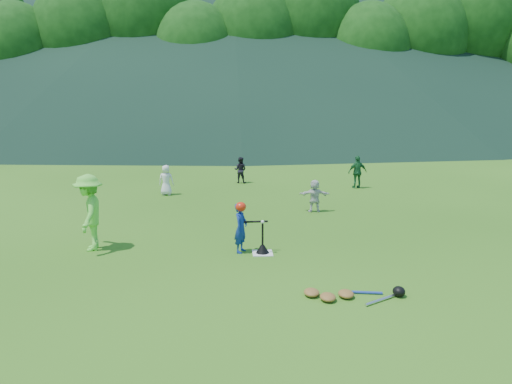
% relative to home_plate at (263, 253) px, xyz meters
% --- Properties ---
extents(ground, '(120.00, 120.00, 0.00)m').
position_rel_home_plate_xyz_m(ground, '(0.00, 0.00, -0.01)').
color(ground, '#2C5914').
rests_on(ground, ground).
extents(home_plate, '(0.45, 0.45, 0.02)m').
position_rel_home_plate_xyz_m(home_plate, '(0.00, 0.00, 0.00)').
color(home_plate, silver).
rests_on(home_plate, ground).
extents(baseball, '(0.08, 0.08, 0.08)m').
position_rel_home_plate_xyz_m(baseball, '(0.00, 0.00, 0.73)').
color(baseball, white).
rests_on(baseball, batting_tee).
extents(batter_child, '(0.41, 0.49, 1.14)m').
position_rel_home_plate_xyz_m(batter_child, '(-0.48, 0.14, 0.56)').
color(batter_child, navy).
rests_on(batter_child, ground).
extents(adult_coach, '(0.76, 1.19, 1.75)m').
position_rel_home_plate_xyz_m(adult_coach, '(-3.92, 0.53, 0.87)').
color(adult_coach, '#64D73F').
rests_on(adult_coach, ground).
extents(fielder_a, '(0.55, 0.40, 1.06)m').
position_rel_home_plate_xyz_m(fielder_a, '(-2.90, 6.52, 0.52)').
color(fielder_a, silver).
rests_on(fielder_a, ground).
extents(fielder_b, '(0.59, 0.52, 1.03)m').
position_rel_home_plate_xyz_m(fielder_b, '(-0.25, 8.67, 0.50)').
color(fielder_b, black).
rests_on(fielder_b, ground).
extents(fielder_c, '(0.75, 0.39, 1.22)m').
position_rel_home_plate_xyz_m(fielder_c, '(4.07, 7.36, 0.60)').
color(fielder_c, '#1A582C').
rests_on(fielder_c, ground).
extents(fielder_d, '(0.93, 0.35, 0.99)m').
position_rel_home_plate_xyz_m(fielder_d, '(1.84, 3.81, 0.48)').
color(fielder_d, silver).
rests_on(fielder_d, ground).
extents(batting_tee, '(0.30, 0.30, 0.68)m').
position_rel_home_plate_xyz_m(batting_tee, '(0.00, 0.00, 0.12)').
color(batting_tee, black).
rests_on(batting_tee, home_plate).
extents(batter_gear, '(0.73, 0.26, 0.50)m').
position_rel_home_plate_xyz_m(batter_gear, '(-0.46, 0.15, 1.02)').
color(batter_gear, red).
rests_on(batter_gear, ground).
extents(equipment_pile, '(1.80, 0.70, 0.19)m').
position_rel_home_plate_xyz_m(equipment_pile, '(1.31, -2.50, 0.06)').
color(equipment_pile, olive).
rests_on(equipment_pile, ground).
extents(outfield_fence, '(70.07, 0.08, 1.33)m').
position_rel_home_plate_xyz_m(outfield_fence, '(0.00, 28.00, 0.69)').
color(outfield_fence, gray).
rests_on(outfield_fence, ground).
extents(tree_line, '(70.04, 11.40, 14.82)m').
position_rel_home_plate_xyz_m(tree_line, '(0.20, 33.83, 8.20)').
color(tree_line, '#382314').
rests_on(tree_line, ground).
extents(distant_hills, '(155.00, 140.00, 32.00)m').
position_rel_home_plate_xyz_m(distant_hills, '(-7.63, 81.81, 14.97)').
color(distant_hills, black).
rests_on(distant_hills, ground).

